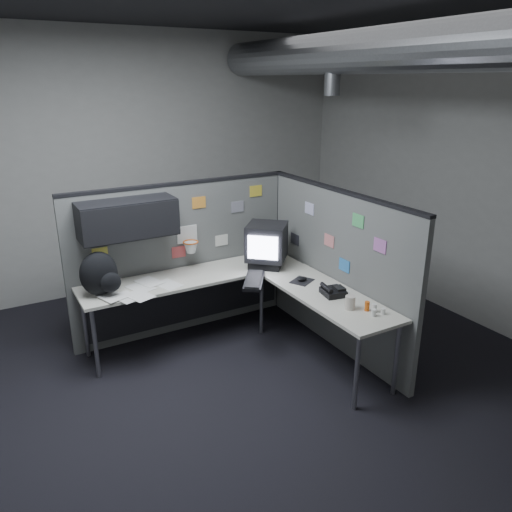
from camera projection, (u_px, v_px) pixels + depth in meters
room at (308, 145)px, 4.11m from camera, size 5.62×5.62×3.22m
partition_back at (170, 246)px, 5.11m from camera, size 2.44×0.42×1.63m
partition_right at (336, 269)px, 4.97m from camera, size 0.07×2.23×1.63m
desk at (229, 290)px, 4.99m from camera, size 2.31×2.11×0.73m
monitor at (267, 244)px, 5.26m from camera, size 0.56×0.56×0.45m
keyboard at (254, 280)px, 4.87m from camera, size 0.42×0.50×0.04m
mouse at (302, 280)px, 4.90m from camera, size 0.27×0.26×0.05m
phone at (333, 291)px, 4.58m from camera, size 0.22×0.24×0.10m
bottles at (373, 309)px, 4.23m from camera, size 0.14×0.16×0.08m
cup at (350, 303)px, 4.29m from camera, size 0.11×0.11×0.12m
papers at (140, 290)px, 4.67m from camera, size 0.82×0.60×0.02m
backpack at (100, 275)px, 4.52m from camera, size 0.38×0.34×0.42m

